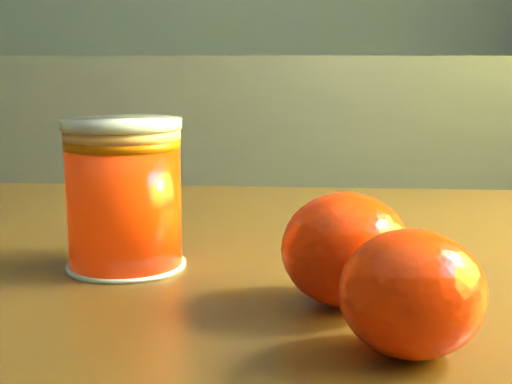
{
  "coord_description": "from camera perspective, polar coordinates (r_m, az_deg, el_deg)",
  "views": [
    {
      "loc": [
        0.65,
        -0.4,
        0.88
      ],
      "look_at": [
        0.66,
        0.07,
        0.8
      ],
      "focal_mm": 50.0,
      "sensor_mm": 36.0,
      "label": 1
    }
  ],
  "objects": [
    {
      "name": "juice_glass",
      "position": [
        0.48,
        -10.5,
        -0.24
      ],
      "size": [
        0.08,
        0.08,
        0.1
      ],
      "rotation": [
        0.0,
        0.0,
        0.2
      ],
      "color": "#FF3005",
      "rests_on": "table"
    },
    {
      "name": "orange_front",
      "position": [
        0.34,
        12.34,
        -7.93
      ],
      "size": [
        0.09,
        0.09,
        0.06
      ],
      "primitive_type": "ellipsoid",
      "rotation": [
        0.0,
        0.0,
        -0.31
      ],
      "color": "#FF3005",
      "rests_on": "table"
    },
    {
      "name": "orange_back",
      "position": [
        0.4,
        7.18,
        -4.57
      ],
      "size": [
        0.08,
        0.08,
        0.06
      ],
      "primitive_type": "ellipsoid",
      "rotation": [
        0.0,
        0.0,
        0.05
      ],
      "color": "#FF3005",
      "rests_on": "table"
    }
  ]
}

